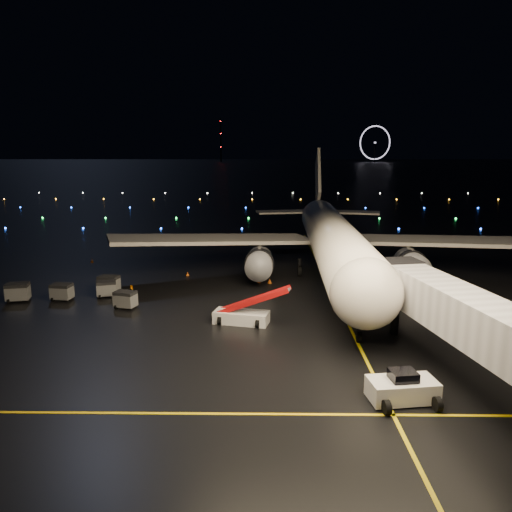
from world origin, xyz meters
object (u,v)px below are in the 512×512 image
object	(u,v)px
pushback_tug	(402,386)
belt_loader	(241,304)
crew_c	(132,293)
airliner	(331,211)
baggage_cart_1	(106,289)
baggage_cart_2	(109,284)
baggage_cart_4	(18,292)
baggage_cart_0	(125,300)
baggage_cart_3	(62,292)

from	to	relation	value
pushback_tug	belt_loader	bearing A→B (deg)	118.50
belt_loader	crew_c	world-z (taller)	belt_loader
airliner	baggage_cart_1	bearing A→B (deg)	-154.01
airliner	baggage_cart_2	xyz separation A→B (m)	(-25.72, -9.56, -7.02)
airliner	crew_c	world-z (taller)	airliner
airliner	pushback_tug	distance (m)	34.70
crew_c	belt_loader	bearing A→B (deg)	26.37
pushback_tug	baggage_cart_4	xyz separation A→B (m)	(-34.23, 20.77, -0.05)
crew_c	baggage_cart_1	size ratio (longest dim) A/B	0.85
belt_loader	baggage_cart_1	size ratio (longest dim) A/B	3.57
airliner	belt_loader	world-z (taller)	airliner
belt_loader	baggage_cart_0	bearing A→B (deg)	173.20
baggage_cart_0	baggage_cart_3	xyz separation A→B (m)	(-7.40, 2.61, 0.01)
baggage_cart_1	pushback_tug	bearing A→B (deg)	-58.72
pushback_tug	belt_loader	world-z (taller)	belt_loader
crew_c	baggage_cart_2	xyz separation A→B (m)	(-3.41, 3.44, 0.04)
airliner	crew_c	bearing A→B (deg)	-148.03
belt_loader	baggage_cart_2	bearing A→B (deg)	159.42
baggage_cart_2	baggage_cart_3	distance (m)	5.14
baggage_cart_0	baggage_cart_4	xyz separation A→B (m)	(-11.83, 2.19, 0.09)
belt_loader	baggage_cart_0	xyz separation A→B (m)	(-11.73, 4.27, -0.89)
baggage_cart_4	belt_loader	bearing A→B (deg)	-27.39
pushback_tug	baggage_cart_1	distance (m)	34.07
baggage_cart_3	baggage_cart_2	bearing A→B (deg)	47.23
crew_c	baggage_cart_1	world-z (taller)	baggage_cart_1
baggage_cart_1	baggage_cart_2	xyz separation A→B (m)	(-0.30, 1.89, 0.04)
belt_loader	baggage_cart_2	size ratio (longest dim) A/B	3.42
crew_c	baggage_cart_1	xyz separation A→B (m)	(-3.11, 1.55, 0.00)
belt_loader	pushback_tug	bearing A→B (deg)	-40.09
baggage_cart_0	baggage_cart_1	xyz separation A→B (m)	(-3.13, 3.98, 0.00)
pushback_tug	crew_c	bearing A→B (deg)	128.65
belt_loader	crew_c	xyz separation A→B (m)	(-11.75, 6.70, -0.90)
baggage_cart_1	baggage_cart_2	bearing A→B (deg)	81.71
belt_loader	baggage_cart_1	world-z (taller)	belt_loader
belt_loader	baggage_cart_3	world-z (taller)	belt_loader
pushback_tug	baggage_cart_1	xyz separation A→B (m)	(-25.52, 22.56, -0.13)
baggage_cart_2	baggage_cart_1	bearing A→B (deg)	-69.16
baggage_cart_2	baggage_cart_4	xyz separation A→B (m)	(-8.41, -3.68, 0.05)
airliner	crew_c	size ratio (longest dim) A/B	32.64
belt_loader	baggage_cart_0	size ratio (longest dim) A/B	3.57
baggage_cart_0	baggage_cart_4	size ratio (longest dim) A/B	0.91
baggage_cart_2	baggage_cart_4	distance (m)	9.18
baggage_cart_0	baggage_cart_4	world-z (taller)	baggage_cart_4
baggage_cart_1	baggage_cart_4	size ratio (longest dim) A/B	0.91
belt_loader	baggage_cart_2	distance (m)	18.25
baggage_cart_0	baggage_cart_2	xyz separation A→B (m)	(-3.43, 5.87, 0.04)
baggage_cart_1	baggage_cart_2	distance (m)	1.91
belt_loader	baggage_cart_2	world-z (taller)	belt_loader
airliner	baggage_cart_3	world-z (taller)	airliner
baggage_cart_1	baggage_cart_3	xyz separation A→B (m)	(-4.27, -1.37, 0.01)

